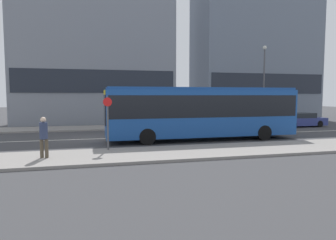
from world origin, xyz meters
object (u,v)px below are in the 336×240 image
(parked_car_0, at_px, (247,121))
(bus_stop_sign, at_px, (108,119))
(parked_car_1, at_px, (300,120))
(pedestrian_near_stop, at_px, (44,135))
(city_bus, at_px, (202,110))
(street_lamp, at_px, (264,77))

(parked_car_0, xyz_separation_m, bus_stop_sign, (-12.24, -8.24, 1.06))
(parked_car_1, xyz_separation_m, pedestrian_near_stop, (-20.51, -9.63, 0.54))
(bus_stop_sign, bearing_deg, pedestrian_near_stop, -155.01)
(pedestrian_near_stop, bearing_deg, city_bus, 27.84)
(city_bus, height_order, street_lamp, street_lamp)
(city_bus, relative_size, parked_car_1, 2.77)
(pedestrian_near_stop, xyz_separation_m, street_lamp, (17.94, 11.69, 3.45))
(parked_car_1, distance_m, pedestrian_near_stop, 22.67)
(city_bus, height_order, bus_stop_sign, city_bus)
(parked_car_0, bearing_deg, parked_car_1, 0.83)
(pedestrian_near_stop, bearing_deg, bus_stop_sign, 27.87)
(pedestrian_near_stop, distance_m, bus_stop_sign, 3.14)
(city_bus, height_order, parked_car_0, city_bus)
(city_bus, relative_size, street_lamp, 1.65)
(parked_car_0, xyz_separation_m, parked_car_1, (5.47, 0.08, -0.02))
(parked_car_0, distance_m, pedestrian_near_stop, 17.82)
(pedestrian_near_stop, height_order, bus_stop_sign, bus_stop_sign)
(pedestrian_near_stop, bearing_deg, parked_car_0, 35.31)
(pedestrian_near_stop, height_order, street_lamp, street_lamp)
(city_bus, bearing_deg, parked_car_1, 20.73)
(parked_car_1, relative_size, bus_stop_sign, 1.65)
(parked_car_1, relative_size, street_lamp, 0.59)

